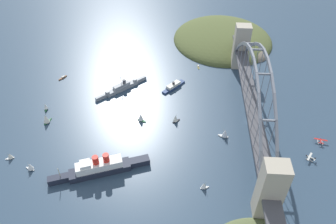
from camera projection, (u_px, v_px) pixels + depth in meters
ground_plane at (247, 122)px, 322.79m from camera, size 1400.00×1400.00×0.00m
harbor_arch_bridge at (252, 99)px, 304.00m from camera, size 265.91×17.41×73.97m
headland_east_shore at (224, 40)px, 449.43m from camera, size 145.54×135.91×30.71m
ocean_liner at (100, 168)px, 270.60m from camera, size 35.96×82.54×20.23m
naval_cruiser at (122, 87)px, 361.44m from camera, size 48.17×50.56×17.41m
harbor_ferry_steamer at (174, 86)px, 364.48m from camera, size 28.62×25.00×7.69m
seaplane_taxiing_near_bridge at (310, 158)px, 284.21m from camera, size 9.96×8.99×4.70m
seaplane_second_in_formation at (320, 141)px, 299.75m from camera, size 7.79×11.89×4.73m
small_boat_0 at (46, 106)px, 334.54m from camera, size 7.31×4.39×8.17m
small_boat_1 at (204, 185)px, 259.80m from camera, size 5.17×7.42×8.08m
small_boat_2 at (198, 67)px, 397.13m from camera, size 8.60×2.63×2.28m
small_boat_3 at (30, 166)px, 274.16m from camera, size 6.23×8.71×8.63m
small_boat_4 at (141, 117)px, 320.75m from camera, size 6.28×8.34×9.89m
small_boat_5 at (10, 156)px, 283.96m from camera, size 5.37×7.31×7.31m
small_boat_6 at (225, 133)px, 303.40m from camera, size 6.54×9.70×10.74m
small_boat_7 at (46, 119)px, 318.07m from camera, size 10.33×7.37×11.64m
small_boat_8 at (175, 118)px, 319.75m from camera, size 7.08×7.63×9.61m
small_boat_9 at (63, 78)px, 379.42m from camera, size 10.50×7.14×2.19m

